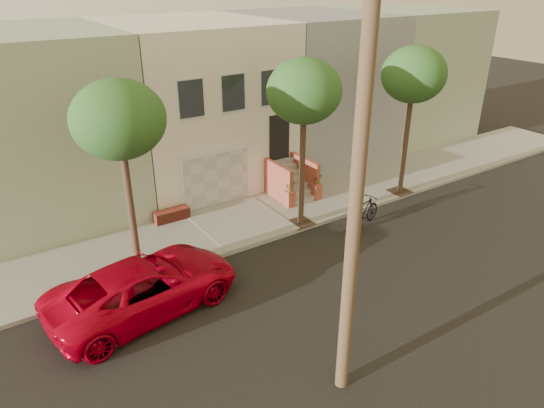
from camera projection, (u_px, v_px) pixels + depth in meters
ground at (347, 282)px, 15.85m from camera, size 90.00×90.00×0.00m
sidewalk at (259, 217)px, 19.85m from camera, size 40.00×3.70×0.15m
house_row at (192, 100)px, 22.71m from camera, size 33.10×11.70×7.00m
tree_left at (119, 121)px, 13.79m from camera, size 2.70×2.57×6.30m
tree_mid at (304, 92)px, 17.02m from camera, size 2.70×2.57×6.30m
tree_right at (414, 75)px, 19.75m from camera, size 2.70×2.57×6.30m
pickup_truck at (144, 286)px, 14.26m from camera, size 5.94×3.37×1.56m
motorcycle at (364, 212)px, 19.04m from camera, size 2.09×1.05×1.21m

